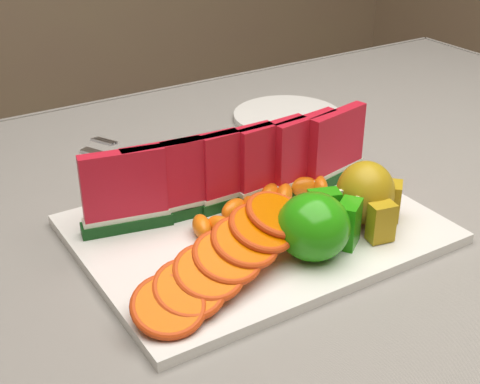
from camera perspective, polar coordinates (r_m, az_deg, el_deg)
name	(u,v)px	position (r m, az deg, el deg)	size (l,w,h in m)	color
table	(285,287)	(0.88, 3.84, -8.10)	(1.40, 0.90, 0.75)	#4C2917
tablecloth	(286,246)	(0.84, 3.97, -4.66)	(1.53, 1.03, 0.20)	gray
platter	(256,229)	(0.78, 1.37, -3.18)	(0.40, 0.30, 0.01)	silver
apple_cluster	(317,225)	(0.72, 6.61, -2.83)	(0.11, 0.09, 0.07)	#22910A
pear_cluster	(368,195)	(0.78, 10.86, -0.25)	(0.09, 0.09, 0.08)	#A79314
side_plate	(288,116)	(1.11, 4.09, 6.46)	(0.23, 0.23, 0.01)	silver
fork	(126,160)	(0.98, -9.74, 2.71)	(0.09, 0.19, 0.00)	silver
watermelon_row	(237,170)	(0.80, -0.22, 1.93)	(0.39, 0.07, 0.10)	#0E380A
orange_fan_front	(227,257)	(0.67, -1.11, -5.55)	(0.25, 0.14, 0.06)	#CD5800
orange_fan_back	(216,165)	(0.88, -2.10, 2.32)	(0.33, 0.10, 0.04)	#CD5800
tangerine_segments	(263,203)	(0.80, 1.99, -0.98)	(0.21, 0.08, 0.02)	orange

